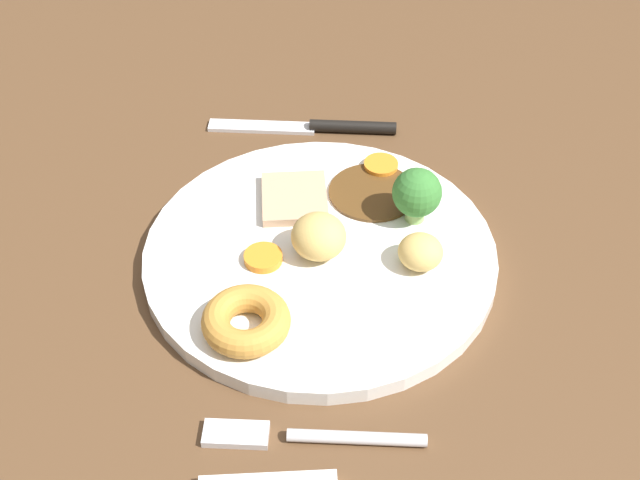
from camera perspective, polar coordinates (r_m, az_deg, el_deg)
name	(u,v)px	position (r cm, az deg, el deg)	size (l,w,h in cm)	color
dining_table	(313,299)	(69.58, -0.45, -4.04)	(120.00, 84.00, 3.60)	brown
dinner_plate	(320,255)	(69.64, 0.00, -1.01)	(28.99, 28.99, 1.40)	white
gravy_pool	(373,192)	(74.36, 3.57, 3.24)	(7.73, 7.73, 0.30)	#563819
meat_slice_main	(294,198)	(73.26, -1.73, 2.84)	(6.40, 5.60, 0.80)	tan
yorkshire_pudding	(246,321)	(62.62, -5.01, -5.45)	(6.65, 6.65, 2.15)	#C68938
roast_potato_left	(319,236)	(67.61, -0.09, 0.25)	(4.47, 4.49, 3.59)	#D8B260
roast_potato_right	(420,252)	(67.43, 6.80, -0.80)	(3.61, 3.59, 2.71)	#D8B260
carrot_coin_front	(263,258)	(68.11, -3.86, -1.20)	(3.13, 3.13, 0.65)	orange
carrot_coin_back	(381,166)	(76.96, 4.13, 5.01)	(3.11, 3.11, 0.69)	orange
broccoli_floret	(417,194)	(70.48, 6.56, 3.13)	(4.16, 4.16, 4.98)	#8CB766
fork	(307,436)	(58.90, -0.90, -13.10)	(2.72, 15.32, 0.90)	silver
knife	(319,127)	(83.71, -0.06, 7.64)	(3.20, 18.55, 1.20)	black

